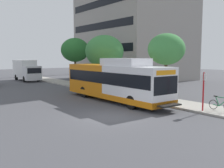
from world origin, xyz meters
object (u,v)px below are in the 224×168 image
(transit_bus, at_px, (115,81))
(street_tree_mid_block, at_px, (104,51))
(street_tree_near_stop, at_px, (166,49))
(box_truck_background, at_px, (26,70))
(bus_stop_sign_pole, at_px, (203,89))
(bicycle_parked, at_px, (221,104))
(street_tree_far_block, at_px, (75,50))

(transit_bus, xyz_separation_m, street_tree_mid_block, (4.10, 7.44, 2.68))
(street_tree_near_stop, height_order, box_truck_background, street_tree_near_stop)
(transit_bus, height_order, box_truck_background, transit_bus)
(street_tree_mid_block, relative_size, box_truck_background, 0.88)
(bus_stop_sign_pole, height_order, street_tree_mid_block, street_tree_mid_block)
(transit_bus, height_order, bicycle_parked, transit_bus)
(bicycle_parked, bearing_deg, street_tree_far_block, 87.40)
(bus_stop_sign_pole, relative_size, street_tree_near_stop, 0.46)
(transit_bus, xyz_separation_m, bicycle_parked, (3.00, -7.95, -1.14))
(bicycle_parked, height_order, box_truck_background, box_truck_background)
(transit_bus, xyz_separation_m, street_tree_far_block, (4.01, 14.45, 2.99))
(transit_bus, xyz_separation_m, box_truck_background, (-0.04, 23.03, 0.04))
(bus_stop_sign_pole, distance_m, bicycle_parked, 1.65)
(street_tree_near_stop, xyz_separation_m, box_truck_background, (-4.27, 24.95, -2.67))
(bicycle_parked, relative_size, street_tree_far_block, 0.28)
(bus_stop_sign_pole, bearing_deg, street_tree_near_stop, 67.11)
(transit_bus, relative_size, bus_stop_sign_pole, 4.71)
(street_tree_mid_block, bearing_deg, box_truck_background, 104.90)
(bus_stop_sign_pole, xyz_separation_m, street_tree_near_stop, (2.25, 5.33, 2.76))
(bus_stop_sign_pole, xyz_separation_m, street_tree_mid_block, (2.13, 14.69, 2.74))
(street_tree_near_stop, height_order, street_tree_far_block, street_tree_far_block)
(bus_stop_sign_pole, relative_size, box_truck_background, 0.37)
(bus_stop_sign_pole, bearing_deg, street_tree_mid_block, 81.74)
(transit_bus, distance_m, street_tree_far_block, 15.29)
(bus_stop_sign_pole, distance_m, box_truck_background, 30.35)
(bicycle_parked, height_order, street_tree_mid_block, street_tree_mid_block)
(bicycle_parked, xyz_separation_m, street_tree_near_stop, (1.23, 6.03, 3.85))
(bus_stop_sign_pole, relative_size, bicycle_parked, 1.48)
(street_tree_far_block, xyz_separation_m, box_truck_background, (-4.06, 8.58, -2.95))
(street_tree_mid_block, distance_m, box_truck_background, 16.35)
(transit_bus, xyz_separation_m, bus_stop_sign_pole, (1.97, -7.25, -0.05))
(street_tree_near_stop, bearing_deg, box_truck_background, 99.71)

